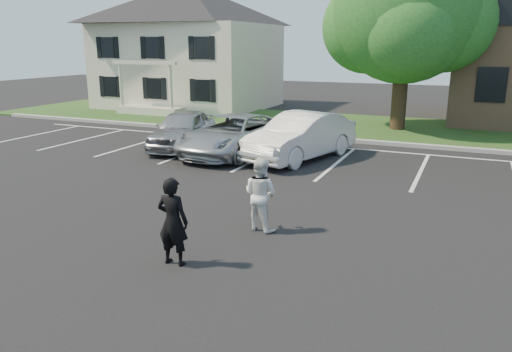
{
  "coord_description": "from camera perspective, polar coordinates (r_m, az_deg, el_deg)",
  "views": [
    {
      "loc": [
        4.18,
        -8.55,
        4.02
      ],
      "look_at": [
        0.0,
        1.0,
        1.25
      ],
      "focal_mm": 35.0,
      "sensor_mm": 36.0,
      "label": 1
    }
  ],
  "objects": [
    {
      "name": "ground_plane",
      "position": [
        10.33,
        -2.24,
        -8.03
      ],
      "size": [
        90.0,
        90.0,
        0.0
      ],
      "primitive_type": "plane",
      "color": "black",
      "rests_on": "ground"
    },
    {
      "name": "curb",
      "position": [
        21.34,
        11.94,
        3.9
      ],
      "size": [
        40.0,
        0.3,
        0.15
      ],
      "primitive_type": "cube",
      "color": "gray",
      "rests_on": "ground"
    },
    {
      "name": "grass_strip",
      "position": [
        25.22,
        13.84,
        5.37
      ],
      "size": [
        44.0,
        8.0,
        0.08
      ],
      "primitive_type": "cube",
      "color": "#204216",
      "rests_on": "ground"
    },
    {
      "name": "stall_lines",
      "position": [
        18.17,
        14.24,
        1.65
      ],
      "size": [
        34.0,
        5.36,
        0.01
      ],
      "color": "silver",
      "rests_on": "ground"
    },
    {
      "name": "house",
      "position": [
        33.3,
        -7.69,
        14.42
      ],
      "size": [
        10.3,
        9.22,
        7.6
      ],
      "color": "beige",
      "rests_on": "ground"
    },
    {
      "name": "tree",
      "position": [
        24.73,
        16.95,
        17.35
      ],
      "size": [
        7.8,
        7.2,
        8.8
      ],
      "color": "black",
      "rests_on": "ground"
    },
    {
      "name": "man_black_suit",
      "position": [
        9.37,
        -9.49,
        -5.15
      ],
      "size": [
        0.63,
        0.43,
        1.69
      ],
      "primitive_type": "imported",
      "rotation": [
        0.0,
        0.0,
        3.18
      ],
      "color": "black",
      "rests_on": "ground"
    },
    {
      "name": "man_white_shirt",
      "position": [
        10.96,
        0.5,
        -2.09
      ],
      "size": [
        0.92,
        0.79,
        1.64
      ],
      "primitive_type": "imported",
      "rotation": [
        0.0,
        0.0,
        2.91
      ],
      "color": "white",
      "rests_on": "ground"
    },
    {
      "name": "car_silver_west",
      "position": [
        19.95,
        -8.35,
        5.29
      ],
      "size": [
        2.71,
        4.7,
        1.5
      ],
      "primitive_type": "imported",
      "rotation": [
        0.0,
        0.0,
        0.22
      ],
      "color": "#9E9DA2",
      "rests_on": "ground"
    },
    {
      "name": "car_silver_minivan",
      "position": [
        18.67,
        -2.62,
        4.73
      ],
      "size": [
        2.88,
        5.48,
        1.47
      ],
      "primitive_type": "imported",
      "rotation": [
        0.0,
        0.0,
        -0.09
      ],
      "color": "#A6A8AE",
      "rests_on": "ground"
    },
    {
      "name": "car_white_sedan",
      "position": [
        17.91,
        5.1,
        4.53
      ],
      "size": [
        3.05,
        5.26,
        1.64
      ],
      "primitive_type": "imported",
      "rotation": [
        0.0,
        0.0,
        -0.28
      ],
      "color": "silver",
      "rests_on": "ground"
    }
  ]
}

